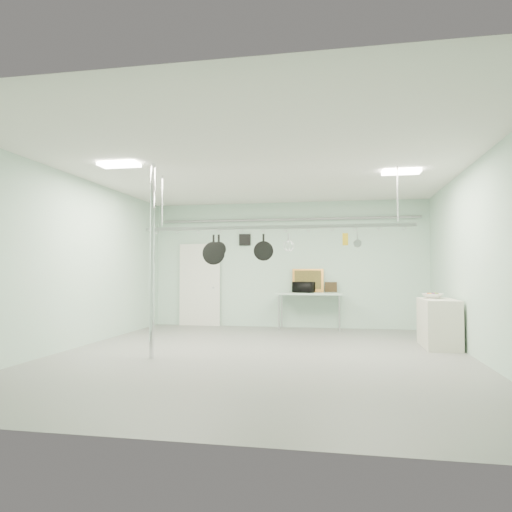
% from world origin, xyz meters
% --- Properties ---
extents(floor, '(8.00, 8.00, 0.00)m').
position_xyz_m(floor, '(0.00, 0.00, 0.00)').
color(floor, gray).
rests_on(floor, ground).
extents(ceiling, '(7.00, 8.00, 0.02)m').
position_xyz_m(ceiling, '(0.00, 0.00, 3.19)').
color(ceiling, silver).
rests_on(ceiling, back_wall).
extents(back_wall, '(7.00, 0.02, 3.20)m').
position_xyz_m(back_wall, '(0.00, 3.99, 1.60)').
color(back_wall, '#B0D4C1').
rests_on(back_wall, floor).
extents(right_wall, '(0.02, 8.00, 3.20)m').
position_xyz_m(right_wall, '(3.49, 0.00, 1.60)').
color(right_wall, '#B0D4C1').
rests_on(right_wall, floor).
extents(door, '(1.10, 0.10, 2.20)m').
position_xyz_m(door, '(-2.30, 3.94, 1.05)').
color(door, silver).
rests_on(door, floor).
extents(wall_vent, '(0.30, 0.04, 0.30)m').
position_xyz_m(wall_vent, '(-1.10, 3.97, 2.25)').
color(wall_vent, black).
rests_on(wall_vent, back_wall).
extents(conduit_pipe, '(6.60, 0.07, 0.07)m').
position_xyz_m(conduit_pipe, '(0.00, 3.90, 2.75)').
color(conduit_pipe, gray).
rests_on(conduit_pipe, back_wall).
extents(chrome_pole, '(0.08, 0.08, 3.20)m').
position_xyz_m(chrome_pole, '(-1.70, -0.60, 1.60)').
color(chrome_pole, silver).
rests_on(chrome_pole, floor).
extents(prep_table, '(1.60, 0.70, 0.91)m').
position_xyz_m(prep_table, '(0.60, 3.60, 0.83)').
color(prep_table, silver).
rests_on(prep_table, floor).
extents(side_cabinet, '(0.60, 1.20, 0.90)m').
position_xyz_m(side_cabinet, '(3.15, 1.40, 0.45)').
color(side_cabinet, beige).
rests_on(side_cabinet, floor).
extents(pot_rack, '(4.80, 0.06, 1.00)m').
position_xyz_m(pot_rack, '(0.20, 0.30, 2.23)').
color(pot_rack, '#B7B7BC').
rests_on(pot_rack, ceiling).
extents(light_panel_left, '(0.65, 0.30, 0.05)m').
position_xyz_m(light_panel_left, '(-2.20, -0.80, 3.16)').
color(light_panel_left, white).
rests_on(light_panel_left, ceiling).
extents(light_panel_right, '(0.65, 0.30, 0.05)m').
position_xyz_m(light_panel_right, '(2.40, 0.60, 3.16)').
color(light_panel_right, white).
rests_on(light_panel_right, ceiling).
extents(microwave, '(0.56, 0.47, 0.26)m').
position_xyz_m(microwave, '(0.47, 3.48, 1.04)').
color(microwave, black).
rests_on(microwave, prep_table).
extents(coffee_canister, '(0.21, 0.21, 0.20)m').
position_xyz_m(coffee_canister, '(0.50, 3.47, 1.00)').
color(coffee_canister, white).
rests_on(coffee_canister, prep_table).
extents(painting_large, '(0.79, 0.18, 0.58)m').
position_xyz_m(painting_large, '(0.54, 3.90, 1.20)').
color(painting_large, '#C17E34').
rests_on(painting_large, prep_table).
extents(painting_small, '(0.30, 0.10, 0.25)m').
position_xyz_m(painting_small, '(1.11, 3.90, 1.03)').
color(painting_small, '#312311').
rests_on(painting_small, prep_table).
extents(fruit_bowl, '(0.51, 0.51, 0.10)m').
position_xyz_m(fruit_bowl, '(3.09, 1.61, 0.95)').
color(fruit_bowl, silver).
rests_on(fruit_bowl, side_cabinet).
extents(skillet_left, '(0.42, 0.07, 0.55)m').
position_xyz_m(skillet_left, '(-0.91, 0.30, 1.81)').
color(skillet_left, black).
rests_on(skillet_left, pot_rack).
extents(skillet_mid, '(0.27, 0.06, 0.38)m').
position_xyz_m(skillet_mid, '(-0.81, 0.30, 1.90)').
color(skillet_mid, black).
rests_on(skillet_mid, pot_rack).
extents(skillet_right, '(0.35, 0.12, 0.49)m').
position_xyz_m(skillet_right, '(0.00, 0.30, 1.84)').
color(skillet_right, black).
rests_on(skillet_right, pot_rack).
extents(whisk, '(0.24, 0.24, 0.33)m').
position_xyz_m(whisk, '(0.45, 0.30, 1.92)').
color(whisk, silver).
rests_on(whisk, pot_rack).
extents(grater, '(0.09, 0.05, 0.23)m').
position_xyz_m(grater, '(1.43, 0.30, 1.97)').
color(grater, gold).
rests_on(grater, pot_rack).
extents(saucepan, '(0.16, 0.13, 0.25)m').
position_xyz_m(saucepan, '(1.63, 0.30, 1.96)').
color(saucepan, silver).
rests_on(saucepan, pot_rack).
extents(fruit_cluster, '(0.24, 0.24, 0.09)m').
position_xyz_m(fruit_cluster, '(3.09, 1.61, 0.99)').
color(fruit_cluster, '#9A1C0E').
rests_on(fruit_cluster, fruit_bowl).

